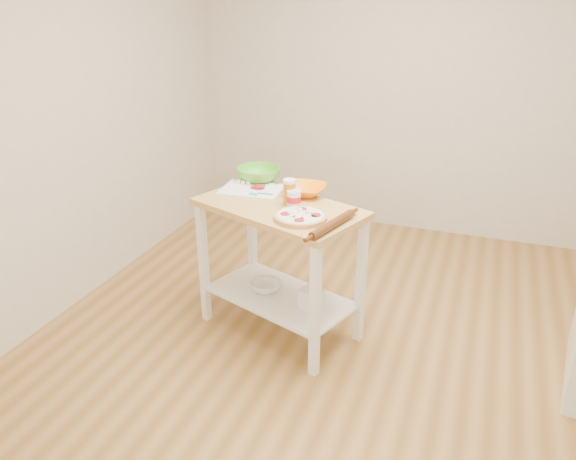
% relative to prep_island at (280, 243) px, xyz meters
% --- Properties ---
extents(room_shell, '(4.04, 4.54, 2.74)m').
position_rel_prep_island_xyz_m(room_shell, '(0.47, -0.18, 0.71)').
color(room_shell, olive).
rests_on(room_shell, ground).
extents(prep_island, '(1.17, 0.88, 0.90)m').
position_rel_prep_island_xyz_m(prep_island, '(0.00, 0.00, 0.00)').
color(prep_island, tan).
rests_on(prep_island, ground).
extents(pizza, '(0.31, 0.31, 0.05)m').
position_rel_prep_island_xyz_m(pizza, '(0.19, -0.16, 0.27)').
color(pizza, tan).
rests_on(pizza, prep_island).
extents(cutting_board, '(0.42, 0.33, 0.04)m').
position_rel_prep_island_xyz_m(cutting_board, '(-0.27, 0.20, 0.27)').
color(cutting_board, white).
rests_on(cutting_board, prep_island).
extents(spatula, '(0.15, 0.06, 0.01)m').
position_rel_prep_island_xyz_m(spatula, '(-0.18, 0.11, 0.27)').
color(spatula, '#39B6B2').
rests_on(spatula, cutting_board).
extents(knife, '(0.26, 0.13, 0.01)m').
position_rel_prep_island_xyz_m(knife, '(-0.29, 0.40, 0.28)').
color(knife, silver).
rests_on(knife, cutting_board).
extents(orange_bowl, '(0.28, 0.28, 0.07)m').
position_rel_prep_island_xyz_m(orange_bowl, '(0.09, 0.23, 0.29)').
color(orange_bowl, orange).
rests_on(orange_bowl, prep_island).
extents(green_bowl, '(0.35, 0.35, 0.09)m').
position_rel_prep_island_xyz_m(green_bowl, '(-0.30, 0.39, 0.31)').
color(green_bowl, '#54B62B').
rests_on(green_bowl, prep_island).
extents(beer_pint, '(0.08, 0.08, 0.16)m').
position_rel_prep_island_xyz_m(beer_pint, '(0.05, 0.04, 0.34)').
color(beer_pint, '#CA6811').
rests_on(beer_pint, prep_island).
extents(yogurt_tub, '(0.09, 0.09, 0.19)m').
position_rel_prep_island_xyz_m(yogurt_tub, '(0.09, 0.01, 0.31)').
color(yogurt_tub, white).
rests_on(yogurt_tub, prep_island).
extents(rolling_pin, '(0.16, 0.41, 0.05)m').
position_rel_prep_island_xyz_m(rolling_pin, '(0.41, -0.24, 0.28)').
color(rolling_pin, '#592E14').
rests_on(rolling_pin, prep_island).
extents(shelf_glass_bowl, '(0.24, 0.24, 0.07)m').
position_rel_prep_island_xyz_m(shelf_glass_bowl, '(-0.11, 0.03, -0.35)').
color(shelf_glass_bowl, silver).
rests_on(shelf_glass_bowl, prep_island).
extents(shelf_bin, '(0.16, 0.16, 0.13)m').
position_rel_prep_island_xyz_m(shelf_bin, '(0.24, -0.07, -0.32)').
color(shelf_bin, white).
rests_on(shelf_bin, prep_island).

